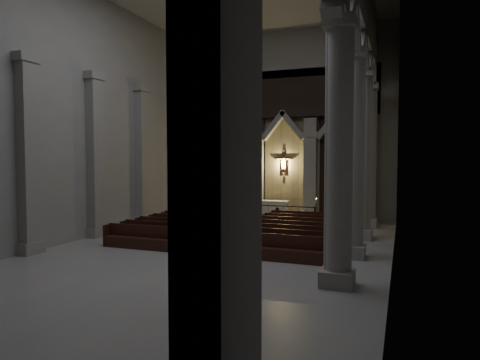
{
  "coord_description": "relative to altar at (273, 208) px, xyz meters",
  "views": [
    {
      "loc": [
        7.3,
        -15.51,
        3.9
      ],
      "look_at": [
        0.24,
        3.0,
        2.86
      ],
      "focal_mm": 32.0,
      "sensor_mm": 36.0,
      "label": 1
    }
  ],
  "objects": [
    {
      "name": "candle_stand_right",
      "position": [
        3.03,
        -1.33,
        -0.23
      ],
      "size": [
        0.25,
        0.25,
        1.51
      ],
      "color": "#B59037",
      "rests_on": "ground"
    },
    {
      "name": "room",
      "position": [
        0.46,
        -10.92,
        6.96
      ],
      "size": [
        24.0,
        24.1,
        12.0
      ],
      "color": "#A4A19B",
      "rests_on": "ground"
    },
    {
      "name": "pews",
      "position": [
        0.46,
        -7.39,
        -0.32
      ],
      "size": [
        9.84,
        7.65,
        0.99
      ],
      "color": "black",
      "rests_on": "ground"
    },
    {
      "name": "altar_rail",
      "position": [
        0.46,
        -1.14,
        0.01
      ],
      "size": [
        4.99,
        0.09,
        0.98
      ],
      "color": "black",
      "rests_on": "ground"
    },
    {
      "name": "candle_stand_left",
      "position": [
        -2.38,
        -1.75,
        -0.21
      ],
      "size": [
        0.27,
        0.27,
        1.6
      ],
      "color": "#B59037",
      "rests_on": "ground"
    },
    {
      "name": "worshipper",
      "position": [
        1.27,
        -3.52,
        -0.08
      ],
      "size": [
        0.44,
        0.32,
        1.13
      ],
      "primitive_type": "imported",
      "rotation": [
        0.0,
        0.0,
        0.11
      ],
      "color": "black",
      "rests_on": "ground"
    },
    {
      "name": "right_arcade",
      "position": [
        5.96,
        -9.59,
        7.19
      ],
      "size": [
        1.0,
        24.0,
        12.0
      ],
      "color": "gray",
      "rests_on": "ground"
    },
    {
      "name": "sanctuary_step",
      "position": [
        0.46,
        -0.32,
        -0.57
      ],
      "size": [
        8.5,
        2.6,
        0.15
      ],
      "primitive_type": "cube",
      "color": "gray",
      "rests_on": "ground"
    },
    {
      "name": "left_pilasters",
      "position": [
        -6.29,
        -7.42,
        3.27
      ],
      "size": [
        0.6,
        13.0,
        8.03
      ],
      "color": "gray",
      "rests_on": "ground"
    },
    {
      "name": "sanctuary_wall",
      "position": [
        0.46,
        0.62,
        5.97
      ],
      "size": [
        14.0,
        0.77,
        12.0
      ],
      "color": "gray",
      "rests_on": "ground"
    },
    {
      "name": "altar",
      "position": [
        0.0,
        0.0,
        0.0
      ],
      "size": [
        1.92,
        0.77,
        0.97
      ],
      "color": "beige",
      "rests_on": "sanctuary_step"
    }
  ]
}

